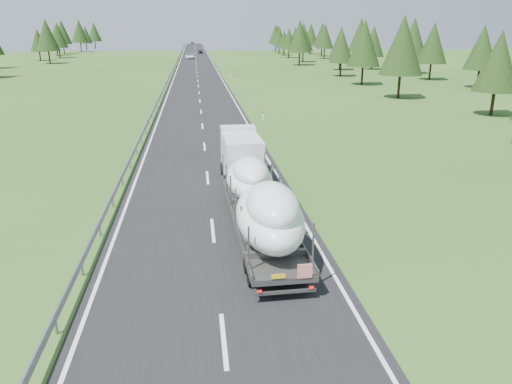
{
  "coord_description": "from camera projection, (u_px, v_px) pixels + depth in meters",
  "views": [
    {
      "loc": [
        -0.6,
        -22.43,
        9.35
      ],
      "look_at": [
        2.15,
        0.29,
        1.79
      ],
      "focal_mm": 35.0,
      "sensor_mm": 36.0,
      "label": 1
    }
  ],
  "objects": [
    {
      "name": "tree_line_left",
      "position": [
        7.0,
        38.0,
        119.03
      ],
      "size": [
        15.77,
        255.39,
        12.5
      ],
      "color": "black",
      "rests_on": "ground"
    },
    {
      "name": "distant_car_blue",
      "position": [
        192.0,
        43.0,
        296.92
      ],
      "size": [
        1.94,
        4.95,
        1.61
      ],
      "primitive_type": "imported",
      "rotation": [
        0.0,
        0.0,
        0.05
      ],
      "color": "#181C43",
      "rests_on": "ground"
    },
    {
      "name": "road_surface",
      "position": [
        197.0,
        69.0,
        118.41
      ],
      "size": [
        10.0,
        400.0,
        0.02
      ],
      "primitive_type": "cube",
      "color": "black",
      "rests_on": "ground"
    },
    {
      "name": "distant_car_dark",
      "position": [
        200.0,
        52.0,
        189.47
      ],
      "size": [
        1.73,
        4.07,
        1.37
      ],
      "primitive_type": "imported",
      "rotation": [
        0.0,
        0.0,
        0.03
      ],
      "color": "black",
      "rests_on": "ground"
    },
    {
      "name": "tree_line_right",
      "position": [
        372.0,
        40.0,
        109.04
      ],
      "size": [
        27.49,
        255.26,
        11.9
      ],
      "color": "black",
      "rests_on": "ground"
    },
    {
      "name": "distant_van",
      "position": [
        190.0,
        56.0,
        156.53
      ],
      "size": [
        2.9,
        5.83,
        1.59
      ],
      "primitive_type": "imported",
      "rotation": [
        0.0,
        0.0,
        0.05
      ],
      "color": "white",
      "rests_on": "ground"
    },
    {
      "name": "ground",
      "position": [
        213.0,
        231.0,
        24.14
      ],
      "size": [
        400.0,
        400.0,
        0.0
      ],
      "primitive_type": "plane",
      "color": "#2C501A",
      "rests_on": "ground"
    },
    {
      "name": "guardrail",
      "position": [
        174.0,
        67.0,
        117.56
      ],
      "size": [
        0.1,
        400.0,
        0.76
      ],
      "color": "slate",
      "rests_on": "ground"
    },
    {
      "name": "marker_posts",
      "position": [
        214.0,
        55.0,
        170.83
      ],
      "size": [
        0.13,
        350.08,
        1.0
      ],
      "color": "silver",
      "rests_on": "ground"
    },
    {
      "name": "boat_truck",
      "position": [
        255.0,
        187.0,
        24.58
      ],
      "size": [
        2.88,
        17.37,
        3.58
      ],
      "color": "silver",
      "rests_on": "ground"
    },
    {
      "name": "highway_sign",
      "position": [
        233.0,
        67.0,
        99.81
      ],
      "size": [
        0.08,
        0.9,
        2.6
      ],
      "color": "slate",
      "rests_on": "ground"
    }
  ]
}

